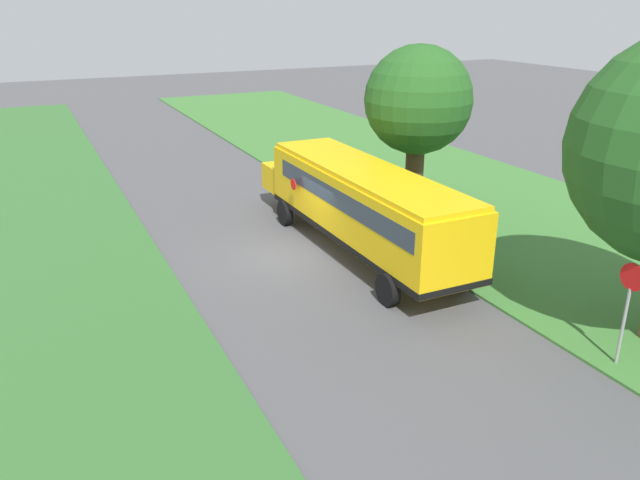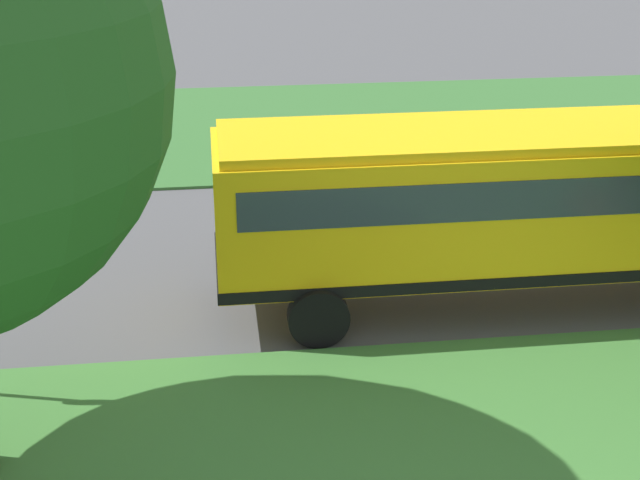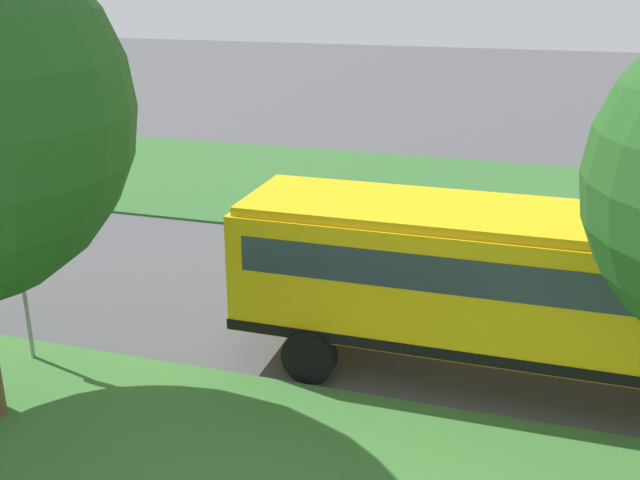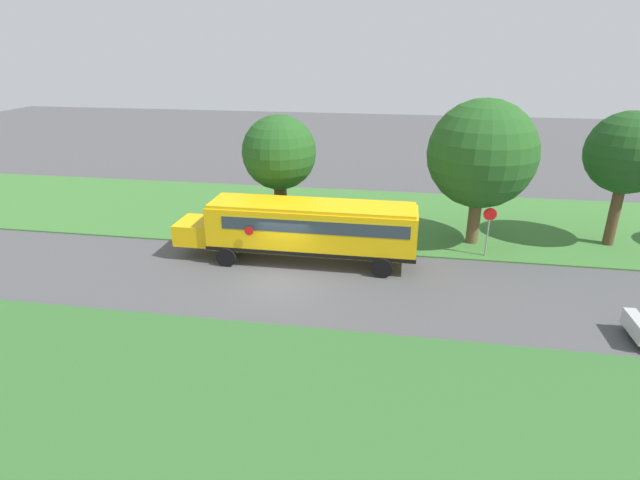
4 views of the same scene
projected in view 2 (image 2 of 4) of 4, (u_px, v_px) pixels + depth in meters
name	position (u px, v px, depth m)	size (l,w,h in m)	color
ground_plane	(528.00, 240.00, 18.44)	(120.00, 120.00, 0.00)	#4C4C4F
grass_far_side	(426.00, 122.00, 26.63)	(10.00, 80.00, 0.07)	#33662D
school_bus	(538.00, 196.00, 15.32)	(2.84, 12.42, 3.16)	yellow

